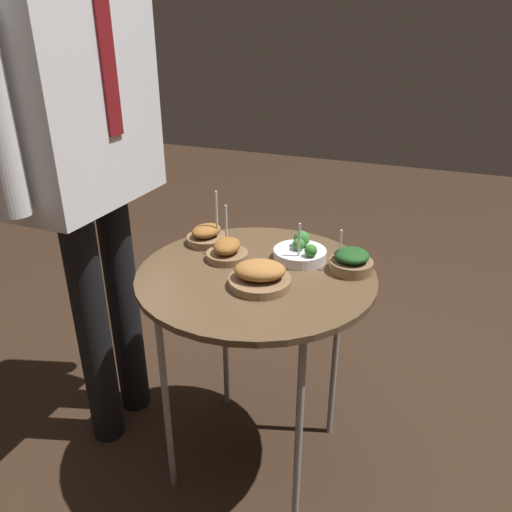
{
  "coord_description": "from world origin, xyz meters",
  "views": [
    {
      "loc": [
        -1.15,
        -0.46,
        1.33
      ],
      "look_at": [
        0.0,
        0.0,
        0.75
      ],
      "focal_mm": 35.0,
      "sensor_mm": 36.0,
      "label": 1
    }
  ],
  "objects_px": {
    "bowl_roast_back_left": "(260,276)",
    "waiter_figure": "(80,120)",
    "bowl_roast_mid_left": "(227,251)",
    "serving_cart": "(256,288)",
    "bowl_broccoli_mid_right": "(300,252)",
    "bowl_roast_front_right": "(207,236)",
    "bowl_spinach_center": "(351,261)"
  },
  "relations": [
    {
      "from": "serving_cart",
      "to": "waiter_figure",
      "type": "bearing_deg",
      "value": 91.35
    },
    {
      "from": "serving_cart",
      "to": "bowl_broccoli_mid_right",
      "type": "bearing_deg",
      "value": -35.34
    },
    {
      "from": "bowl_roast_back_left",
      "to": "waiter_figure",
      "type": "distance_m",
      "value": 0.67
    },
    {
      "from": "bowl_roast_mid_left",
      "to": "waiter_figure",
      "type": "bearing_deg",
      "value": 98.08
    },
    {
      "from": "bowl_roast_back_left",
      "to": "bowl_broccoli_mid_right",
      "type": "relative_size",
      "value": 1.07
    },
    {
      "from": "bowl_roast_mid_left",
      "to": "waiter_figure",
      "type": "distance_m",
      "value": 0.55
    },
    {
      "from": "serving_cart",
      "to": "bowl_roast_front_right",
      "type": "bearing_deg",
      "value": 59.53
    },
    {
      "from": "bowl_roast_back_left",
      "to": "bowl_roast_front_right",
      "type": "xyz_separation_m",
      "value": [
        0.2,
        0.26,
        -0.0
      ]
    },
    {
      "from": "serving_cart",
      "to": "waiter_figure",
      "type": "relative_size",
      "value": 0.41
    },
    {
      "from": "serving_cart",
      "to": "bowl_roast_back_left",
      "type": "xyz_separation_m",
      "value": [
        -0.07,
        -0.04,
        0.08
      ]
    },
    {
      "from": "serving_cart",
      "to": "bowl_roast_front_right",
      "type": "xyz_separation_m",
      "value": [
        0.13,
        0.22,
        0.08
      ]
    },
    {
      "from": "bowl_broccoli_mid_right",
      "to": "waiter_figure",
      "type": "height_order",
      "value": "waiter_figure"
    },
    {
      "from": "bowl_roast_mid_left",
      "to": "waiter_figure",
      "type": "relative_size",
      "value": 0.09
    },
    {
      "from": "bowl_spinach_center",
      "to": "bowl_roast_front_right",
      "type": "height_order",
      "value": "bowl_roast_front_right"
    },
    {
      "from": "bowl_broccoli_mid_right",
      "to": "bowl_roast_front_right",
      "type": "bearing_deg",
      "value": 89.63
    },
    {
      "from": "serving_cart",
      "to": "bowl_roast_front_right",
      "type": "relative_size",
      "value": 4.02
    },
    {
      "from": "bowl_broccoli_mid_right",
      "to": "waiter_figure",
      "type": "bearing_deg",
      "value": 102.69
    },
    {
      "from": "bowl_roast_mid_left",
      "to": "bowl_spinach_center",
      "type": "distance_m",
      "value": 0.36
    },
    {
      "from": "serving_cart",
      "to": "bowl_spinach_center",
      "type": "bearing_deg",
      "value": -66.37
    },
    {
      "from": "bowl_spinach_center",
      "to": "bowl_broccoli_mid_right",
      "type": "bearing_deg",
      "value": 82.53
    },
    {
      "from": "bowl_roast_front_right",
      "to": "bowl_broccoli_mid_right",
      "type": "bearing_deg",
      "value": -90.37
    },
    {
      "from": "bowl_spinach_center",
      "to": "bowl_broccoli_mid_right",
      "type": "height_order",
      "value": "bowl_broccoli_mid_right"
    },
    {
      "from": "serving_cart",
      "to": "bowl_roast_mid_left",
      "type": "relative_size",
      "value": 4.47
    },
    {
      "from": "serving_cart",
      "to": "bowl_roast_back_left",
      "type": "bearing_deg",
      "value": -150.94
    },
    {
      "from": "serving_cart",
      "to": "bowl_broccoli_mid_right",
      "type": "height_order",
      "value": "bowl_broccoli_mid_right"
    },
    {
      "from": "serving_cart",
      "to": "bowl_roast_back_left",
      "type": "relative_size",
      "value": 4.22
    },
    {
      "from": "serving_cart",
      "to": "bowl_roast_front_right",
      "type": "height_order",
      "value": "bowl_roast_front_right"
    },
    {
      "from": "bowl_roast_mid_left",
      "to": "bowl_spinach_center",
      "type": "xyz_separation_m",
      "value": [
        0.06,
        -0.35,
        0.0
      ]
    },
    {
      "from": "bowl_roast_back_left",
      "to": "bowl_roast_front_right",
      "type": "height_order",
      "value": "bowl_roast_front_right"
    },
    {
      "from": "serving_cart",
      "to": "bowl_spinach_center",
      "type": "xyz_separation_m",
      "value": [
        0.11,
        -0.24,
        0.08
      ]
    },
    {
      "from": "bowl_roast_mid_left",
      "to": "bowl_roast_back_left",
      "type": "height_order",
      "value": "bowl_roast_mid_left"
    },
    {
      "from": "bowl_broccoli_mid_right",
      "to": "waiter_figure",
      "type": "xyz_separation_m",
      "value": [
        -0.14,
        0.62,
        0.36
      ]
    }
  ]
}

